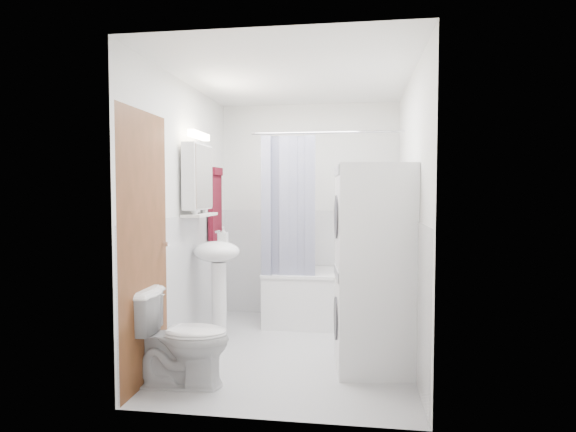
# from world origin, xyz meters

# --- Properties ---
(floor) EXTENTS (2.60, 2.60, 0.00)m
(floor) POSITION_xyz_m (0.00, 0.00, 0.00)
(floor) COLOR #B8B8BD
(floor) RESTS_ON ground
(room_walls) EXTENTS (2.60, 2.60, 2.60)m
(room_walls) POSITION_xyz_m (0.00, 0.00, 1.49)
(room_walls) COLOR white
(room_walls) RESTS_ON ground
(wainscot) EXTENTS (1.98, 2.58, 2.58)m
(wainscot) POSITION_xyz_m (0.00, 0.29, 0.60)
(wainscot) COLOR white
(wainscot) RESTS_ON ground
(door) EXTENTS (0.05, 2.00, 2.00)m
(door) POSITION_xyz_m (-0.95, -0.55, 1.00)
(door) COLOR brown
(door) RESTS_ON ground
(bathtub) EXTENTS (1.48, 0.70, 0.57)m
(bathtub) POSITION_xyz_m (0.31, 0.92, 0.31)
(bathtub) COLOR white
(bathtub) RESTS_ON ground
(tub_spout) EXTENTS (0.04, 0.12, 0.04)m
(tub_spout) POSITION_xyz_m (0.51, 1.25, 0.89)
(tub_spout) COLOR silver
(tub_spout) RESTS_ON room_walls
(curtain_rod) EXTENTS (1.66, 0.02, 0.02)m
(curtain_rod) POSITION_xyz_m (0.31, 0.63, 2.00)
(curtain_rod) COLOR silver
(curtain_rod) RESTS_ON room_walls
(shower_curtain) EXTENTS (0.55, 0.02, 1.45)m
(shower_curtain) POSITION_xyz_m (-0.14, 0.63, 1.25)
(shower_curtain) COLOR #141849
(shower_curtain) RESTS_ON curtain_rod
(sink) EXTENTS (0.44, 0.37, 1.04)m
(sink) POSITION_xyz_m (-0.75, 0.20, 0.70)
(sink) COLOR white
(sink) RESTS_ON ground
(medicine_cabinet) EXTENTS (0.13, 0.50, 0.71)m
(medicine_cabinet) POSITION_xyz_m (-0.90, 0.10, 1.57)
(medicine_cabinet) COLOR white
(medicine_cabinet) RESTS_ON room_walls
(shelf) EXTENTS (0.18, 0.54, 0.02)m
(shelf) POSITION_xyz_m (-0.89, 0.10, 1.20)
(shelf) COLOR silver
(shelf) RESTS_ON room_walls
(shower_caddy) EXTENTS (0.22, 0.06, 0.02)m
(shower_caddy) POSITION_xyz_m (0.56, 1.24, 1.15)
(shower_caddy) COLOR silver
(shower_caddy) RESTS_ON room_walls
(towel) EXTENTS (0.07, 0.33, 0.80)m
(towel) POSITION_xyz_m (-0.94, 0.75, 1.29)
(towel) COLOR #530C14
(towel) RESTS_ON room_walls
(washer_dryer) EXTENTS (0.64, 0.63, 1.63)m
(washer_dryer) POSITION_xyz_m (0.68, -0.33, 0.82)
(washer_dryer) COLOR white
(washer_dryer) RESTS_ON ground
(toilet) EXTENTS (0.73, 0.43, 0.69)m
(toilet) POSITION_xyz_m (-0.71, -0.86, 0.35)
(toilet) COLOR white
(toilet) RESTS_ON ground
(soap_pump) EXTENTS (0.08, 0.17, 0.08)m
(soap_pump) POSITION_xyz_m (-0.71, 0.25, 0.95)
(soap_pump) COLOR gray
(soap_pump) RESTS_ON sink
(shelf_bottle) EXTENTS (0.07, 0.18, 0.07)m
(shelf_bottle) POSITION_xyz_m (-0.89, -0.05, 1.25)
(shelf_bottle) COLOR gray
(shelf_bottle) RESTS_ON shelf
(shelf_cup) EXTENTS (0.10, 0.09, 0.10)m
(shelf_cup) POSITION_xyz_m (-0.89, 0.22, 1.26)
(shelf_cup) COLOR gray
(shelf_cup) RESTS_ON shelf
(shampoo_a) EXTENTS (0.13, 0.17, 0.13)m
(shampoo_a) POSITION_xyz_m (0.35, 1.24, 1.23)
(shampoo_a) COLOR gray
(shampoo_a) RESTS_ON shower_caddy
(shampoo_b) EXTENTS (0.08, 0.21, 0.08)m
(shampoo_b) POSITION_xyz_m (0.47, 1.24, 1.20)
(shampoo_b) COLOR #2938A5
(shampoo_b) RESTS_ON shower_caddy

